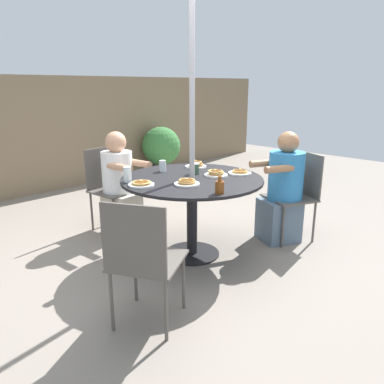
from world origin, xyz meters
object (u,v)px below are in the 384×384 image
Objects in this scene: syrup_bottle at (220,187)px; potted_shrub at (161,147)px; patio_table at (192,190)px; pancake_plate_d at (187,183)px; pancake_plate_e at (240,172)px; patio_chair_north at (142,257)px; diner_east at (283,192)px; pancake_plate_a at (141,184)px; diner_south at (120,186)px; coffee_cup at (195,168)px; drinking_glass_b at (128,175)px; pancake_plate_c at (216,174)px; patio_chair_south at (109,183)px; drinking_glass_a at (163,166)px; pancake_plate_b at (196,165)px; patio_chair_east at (297,190)px.

syrup_bottle reaches higher than potted_shrub.
patio_table is 5.97× the size of pancake_plate_d.
patio_table is 5.97× the size of pancake_plate_e.
patio_chair_north is 1.94m from diner_east.
diner_south is at bearing 66.76° from pancake_plate_a.
patio_table is 12.42× the size of coffee_cup.
diner_south reaches higher than drinking_glass_b.
pancake_plate_c reaches higher than patio_table.
pancake_plate_c is at bearing 99.69° from diner_south.
drinking_glass_b is at bearing 60.56° from patio_chair_south.
syrup_bottle is at bearing 119.49° from diner_east.
diner_south is 7.92× the size of syrup_bottle.
coffee_cup is 0.33m from drinking_glass_a.
drinking_glass_a is at bearing 125.89° from pancake_plate_e.
pancake_plate_b is 0.85m from drinking_glass_b.
patio_chair_south is 4.16× the size of pancake_plate_b.
diner_east is 1.25m from drinking_glass_a.
pancake_plate_d is 0.53m from drinking_glass_b.
pancake_plate_b is 2.08× the size of coffee_cup.
pancake_plate_b is at bearing 92.96° from patio_chair_north.
patio_chair_east and patio_chair_south have the same top height.
pancake_plate_a is 0.38m from pancake_plate_d.
patio_table is 1.00m from diner_east.
pancake_plate_d is at bearing -40.91° from pancake_plate_a.
patio_chair_north is 1.36m from coffee_cup.
diner_south reaches higher than pancake_plate_e.
patio_chair_south is at bearing 123.96° from patio_chair_north.
pancake_plate_d is 0.64m from pancake_plate_e.
pancake_plate_b reaches higher than pancake_plate_c.
pancake_plate_a is 1.00× the size of pancake_plate_e.
syrup_bottle is 0.69m from coffee_cup.
syrup_bottle is (-0.64, -0.30, 0.04)m from pancake_plate_e.
patio_chair_east is 1.09m from pancake_plate_b.
pancake_plate_e is at bearing -26.88° from patio_table.
patio_chair_north and patio_chair_south have the same top height.
patio_chair_south is 4.16× the size of pancake_plate_e.
patio_table is 0.61m from drinking_glass_b.
drinking_glass_a reaches higher than potted_shrub.
diner_south is 0.68m from drinking_glass_a.
syrup_bottle is at bearing -102.41° from drinking_glass_a.
patio_chair_east reaches higher than pancake_plate_a.
patio_table is 9.62× the size of drinking_glass_b.
coffee_cup is (0.63, -0.02, 0.04)m from pancake_plate_a.
diner_east is at bearing -21.54° from pancake_plate_e.
pancake_plate_b is 1.00× the size of pancake_plate_d.
pancake_plate_e is (1.45, 0.35, 0.26)m from patio_chair_north.
patio_chair_south is at bearing 104.03° from coffee_cup.
patio_chair_north reaches higher than pancake_plate_c.
potted_shrub is at bearing 44.58° from drinking_glass_b.
pancake_plate_b is 1.00× the size of pancake_plate_e.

